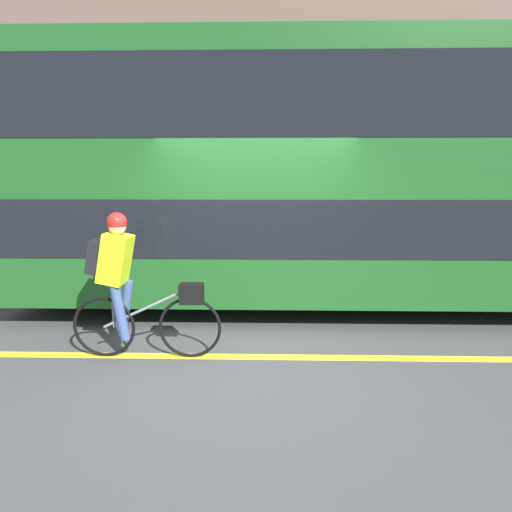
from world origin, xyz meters
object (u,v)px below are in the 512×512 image
at_px(cyclist_on_bike, 129,282).
at_px(trash_bin, 89,236).
at_px(bus, 404,172).
at_px(street_sign_post, 448,193).

height_order(cyclist_on_bike, trash_bin, cyclist_on_bike).
relative_size(bus, cyclist_on_bike, 7.04).
xyz_separation_m(bus, street_sign_post, (2.08, 3.07, -0.43)).
bearing_deg(trash_bin, bus, -25.86).
relative_size(bus, street_sign_post, 4.31).
distance_m(bus, trash_bin, 7.21).
bearing_deg(street_sign_post, bus, -124.11).
bearing_deg(bus, street_sign_post, 55.89).
xyz_separation_m(trash_bin, street_sign_post, (8.44, -0.01, 1.03)).
xyz_separation_m(cyclist_on_bike, trash_bin, (-2.72, 5.14, -0.24)).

